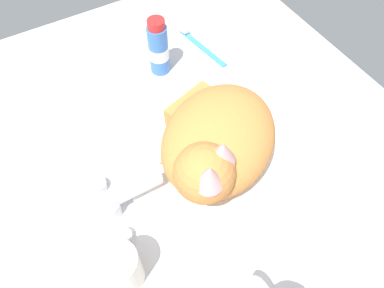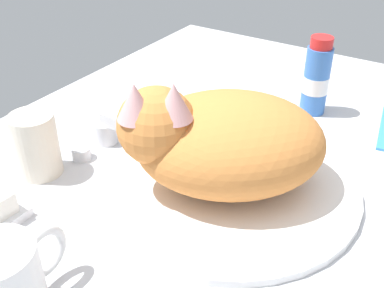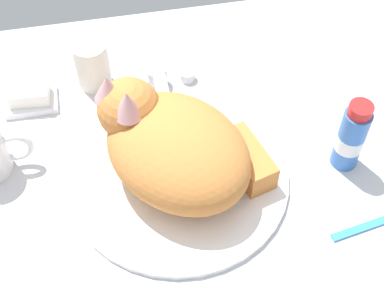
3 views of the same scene
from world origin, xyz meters
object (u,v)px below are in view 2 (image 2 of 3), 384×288
object	(u,v)px
cat	(219,139)
toothpaste_bottle	(316,78)
faucet	(114,131)
coffee_mug	(5,283)
rinse_cup	(36,145)

from	to	relation	value
cat	toothpaste_bottle	distance (cm)	27.50
faucet	toothpaste_bottle	distance (cm)	34.34
coffee_mug	toothpaste_bottle	xyz separation A→B (cm)	(55.56, -9.44, 1.89)
faucet	rinse_cup	xyz separation A→B (cm)	(-11.00, 4.04, 2.05)
cat	toothpaste_bottle	world-z (taller)	cat
rinse_cup	toothpaste_bottle	distance (cm)	45.43
rinse_cup	cat	bearing A→B (deg)	-65.30
faucet	rinse_cup	size ratio (longest dim) A/B	1.53
coffee_mug	toothpaste_bottle	size ratio (longest dim) A/B	0.88
coffee_mug	faucet	bearing A→B (deg)	22.41
coffee_mug	toothpaste_bottle	world-z (taller)	toothpaste_bottle
rinse_cup	toothpaste_bottle	world-z (taller)	toothpaste_bottle
rinse_cup	toothpaste_bottle	bearing A→B (deg)	-34.05
cat	coffee_mug	distance (cm)	29.15
faucet	rinse_cup	bearing A→B (deg)	159.83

